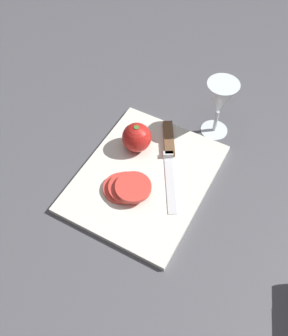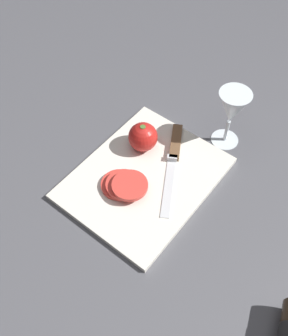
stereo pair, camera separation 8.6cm
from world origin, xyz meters
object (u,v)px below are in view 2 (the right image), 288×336
object	(u,v)px
knife	(173,149)
wine_glass	(232,110)
whole_tomato	(143,137)
tomato_slice_stack_near	(124,185)

from	to	relation	value
knife	wine_glass	bearing A→B (deg)	116.95
wine_glass	knife	xyz separation A→B (m)	(-0.11, 0.07, -0.08)
wine_glass	knife	world-z (taller)	wine_glass
whole_tomato	wine_glass	bearing A→B (deg)	-42.61
knife	tomato_slice_stack_near	size ratio (longest dim) A/B	2.26
whole_tomato	knife	bearing A→B (deg)	-61.06
wine_glass	whole_tomato	size ratio (longest dim) A/B	2.17
tomato_slice_stack_near	whole_tomato	bearing A→B (deg)	18.85
tomato_slice_stack_near	wine_glass	bearing A→B (deg)	-19.75
whole_tomato	knife	xyz separation A→B (m)	(0.04, -0.06, -0.03)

